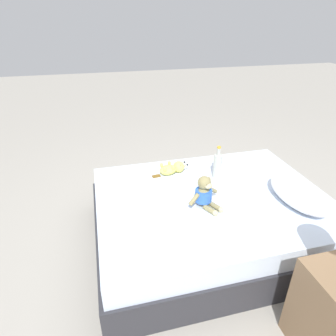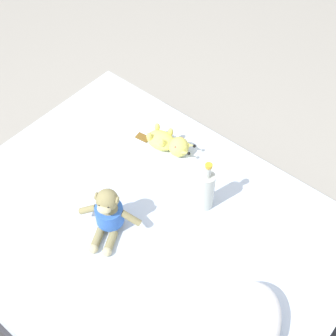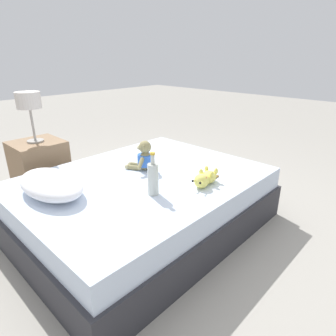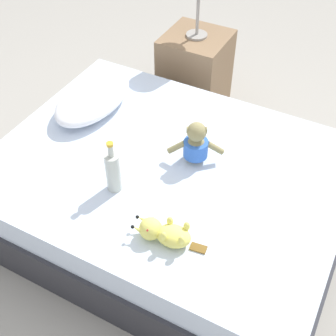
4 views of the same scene
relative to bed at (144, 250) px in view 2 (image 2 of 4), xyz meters
name	(u,v)px [view 2 (image 2 of 4)]	position (x,y,z in m)	size (l,w,h in m)	color
ground_plane	(146,271)	(0.00, 0.00, -0.21)	(16.00, 16.00, 0.00)	#9E998E
bed	(144,250)	(0.00, 0.00, 0.00)	(1.39, 1.80, 0.43)	#2D2D33
plush_monkey	(108,214)	(0.10, -0.11, 0.31)	(0.25, 0.27, 0.24)	#8E8456
plush_yellow_creature	(169,143)	(-0.42, -0.20, 0.26)	(0.14, 0.33, 0.10)	#EAE066
glass_bottle	(206,190)	(-0.27, 0.14, 0.33)	(0.07, 0.07, 0.28)	#B7BCB2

